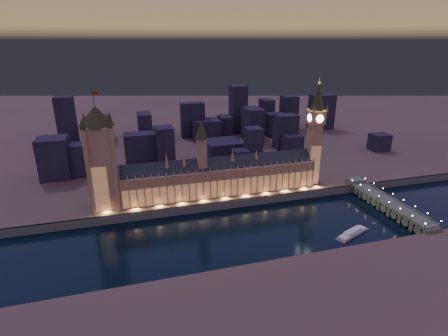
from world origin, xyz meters
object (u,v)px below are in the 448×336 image
object	(u,v)px
elizabeth_tower	(315,127)
victoria_tower	(100,153)
palace_of_westminster	(221,177)
westminster_bridge	(385,203)
river_boat	(353,233)

from	to	relation	value
elizabeth_tower	victoria_tower	bearing A→B (deg)	-180.00
palace_of_westminster	westminster_bridge	bearing A→B (deg)	-23.31
palace_of_westminster	elizabeth_tower	distance (m)	114.21
victoria_tower	elizabeth_tower	distance (m)	218.23
elizabeth_tower	river_boat	bearing A→B (deg)	-97.75
palace_of_westminster	victoria_tower	xyz separation A→B (m)	(-113.24, 0.18, 35.38)
victoria_tower	river_boat	size ratio (longest dim) A/B	2.76
elizabeth_tower	westminster_bridge	world-z (taller)	elizabeth_tower
river_boat	westminster_bridge	bearing A→B (deg)	29.08
palace_of_westminster	river_boat	distance (m)	136.63
victoria_tower	westminster_bridge	size ratio (longest dim) A/B	0.96
palace_of_westminster	river_boat	xyz separation A→B (m)	(91.32, -98.56, -24.81)
victoria_tower	elizabeth_tower	size ratio (longest dim) A/B	0.95
elizabeth_tower	westminster_bridge	distance (m)	103.84
elizabeth_tower	river_boat	world-z (taller)	elizabeth_tower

